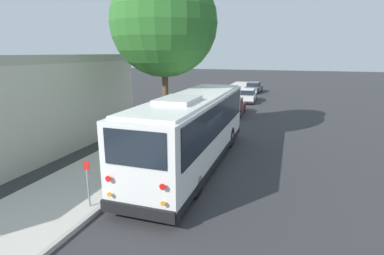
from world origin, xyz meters
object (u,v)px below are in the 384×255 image
at_px(parked_sedan_gray, 254,88).
at_px(sign_post_near, 88,183).
at_px(shuttle_bus, 194,126).
at_px(sign_post_far, 111,174).
at_px(parked_sedan_white, 247,96).
at_px(street_tree, 165,16).
at_px(parked_sedan_maroon, 232,107).

xyz_separation_m(parked_sedan_gray, sign_post_near, (-31.50, 1.32, 0.33)).
distance_m(shuttle_bus, parked_sedan_gray, 26.63).
xyz_separation_m(parked_sedan_gray, sign_post_far, (-30.23, 1.32, 0.13)).
bearing_deg(parked_sedan_white, shuttle_bus, 178.64).
bearing_deg(shuttle_bus, street_tree, 40.47).
xyz_separation_m(parked_sedan_maroon, parked_sedan_gray, (14.73, 0.06, 0.01)).
xyz_separation_m(parked_sedan_maroon, street_tree, (-8.89, 2.02, 6.18)).
bearing_deg(sign_post_near, sign_post_far, 0.00).
bearing_deg(parked_sedan_gray, parked_sedan_maroon, -175.44).
bearing_deg(sign_post_far, parked_sedan_maroon, -5.09).
relative_size(parked_sedan_maroon, parked_sedan_white, 0.91).
bearing_deg(sign_post_near, parked_sedan_white, -3.74).
xyz_separation_m(street_tree, sign_post_near, (-7.88, -0.64, -5.84)).
relative_size(parked_sedan_gray, sign_post_far, 3.95).
xyz_separation_m(parked_sedan_maroon, sign_post_far, (-15.50, 1.38, 0.13)).
distance_m(shuttle_bus, sign_post_near, 5.32).
distance_m(street_tree, sign_post_near, 9.83).
distance_m(parked_sedan_gray, sign_post_near, 31.53).
xyz_separation_m(parked_sedan_maroon, sign_post_near, (-16.77, 1.38, 0.34)).
distance_m(parked_sedan_white, sign_post_far, 22.61).
distance_m(parked_sedan_gray, sign_post_far, 30.25).
bearing_deg(street_tree, parked_sedan_gray, -4.72).
relative_size(parked_sedan_white, sign_post_far, 4.07).
bearing_deg(parked_sedan_gray, shuttle_bus, -174.44).
bearing_deg(sign_post_near, parked_sedan_gray, -2.39).
xyz_separation_m(parked_sedan_white, parked_sedan_gray, (7.67, 0.24, 0.01)).
bearing_deg(shuttle_bus, parked_sedan_white, 1.14).
bearing_deg(parked_sedan_white, sign_post_near, 173.88).
distance_m(parked_sedan_maroon, parked_sedan_gray, 14.73).
distance_m(parked_sedan_maroon, street_tree, 11.01).
bearing_deg(sign_post_far, shuttle_bus, -27.60).
height_order(parked_sedan_maroon, sign_post_far, sign_post_far).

